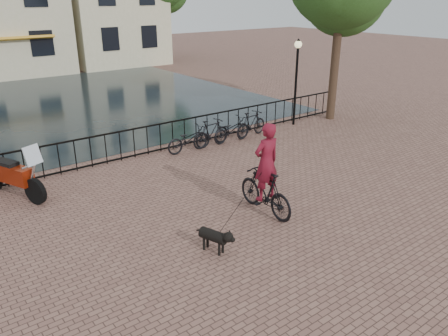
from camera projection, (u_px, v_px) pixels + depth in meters
ground at (313, 266)px, 8.91m from camera, size 100.00×100.00×0.00m
canal_water at (51, 106)px, 21.71m from camera, size 20.00×20.00×0.00m
railing at (134, 143)px, 14.64m from camera, size 20.00×0.05×1.02m
lamp_post at (297, 68)px, 17.69m from camera, size 0.30×0.30×3.45m
cyclist at (266, 174)px, 10.71m from camera, size 0.88×2.03×2.75m
dog at (213, 239)px, 9.31m from camera, size 0.56×0.94×0.60m
motorcycle at (10, 168)px, 11.64m from camera, size 1.46×2.37×1.67m
parked_bike_0 at (189, 139)px, 15.23m from camera, size 1.72×0.62×0.90m
parked_bike_1 at (211, 133)px, 15.74m from camera, size 1.70×0.64×1.00m
parked_bike_2 at (232, 130)px, 16.29m from camera, size 1.75×0.70×0.90m
parked_bike_3 at (251, 124)px, 16.81m from camera, size 1.72×0.75×1.00m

